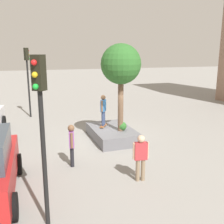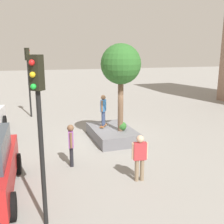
% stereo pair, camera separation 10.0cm
% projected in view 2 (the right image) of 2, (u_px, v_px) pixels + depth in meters
% --- Properties ---
extents(ground_plane, '(120.00, 120.00, 0.00)m').
position_uv_depth(ground_plane, '(108.00, 138.00, 14.15)').
color(ground_plane, gray).
extents(planter_ledge, '(3.40, 2.08, 0.60)m').
position_uv_depth(planter_ledge, '(112.00, 134.00, 14.02)').
color(planter_ledge, slate).
rests_on(planter_ledge, ground).
extents(plaza_tree, '(2.00, 2.00, 4.43)m').
position_uv_depth(plaza_tree, '(121.00, 65.00, 12.79)').
color(plaza_tree, brown).
rests_on(plaza_tree, planter_ledge).
extents(boxwood_shrub, '(0.46, 0.46, 0.46)m').
position_uv_depth(boxwood_shrub, '(122.00, 126.00, 13.53)').
color(boxwood_shrub, '#2D6628').
rests_on(boxwood_shrub, planter_ledge).
extents(skateboard, '(0.78, 0.63, 0.07)m').
position_uv_depth(skateboard, '(103.00, 126.00, 14.24)').
color(skateboard, brown).
rests_on(skateboard, planter_ledge).
extents(skateboarder, '(0.49, 0.41, 1.69)m').
position_uv_depth(skateboarder, '(103.00, 108.00, 14.02)').
color(skateboarder, navy).
rests_on(skateboarder, skateboard).
extents(traffic_light_corner, '(0.36, 0.37, 4.90)m').
position_uv_depth(traffic_light_corner, '(28.00, 71.00, 18.23)').
color(traffic_light_corner, black).
rests_on(traffic_light_corner, ground).
extents(traffic_light_median, '(0.37, 0.37, 4.53)m').
position_uv_depth(traffic_light_median, '(39.00, 114.00, 6.40)').
color(traffic_light_median, black).
rests_on(traffic_light_median, ground).
extents(pedestrian_crossing, '(0.28, 0.58, 1.73)m').
position_uv_depth(pedestrian_crossing, '(140.00, 155.00, 9.28)').
color(pedestrian_crossing, '#847056').
rests_on(pedestrian_crossing, ground).
extents(bystander_watching, '(0.59, 0.27, 1.75)m').
position_uv_depth(bystander_watching, '(71.00, 142.00, 10.55)').
color(bystander_watching, black).
rests_on(bystander_watching, ground).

